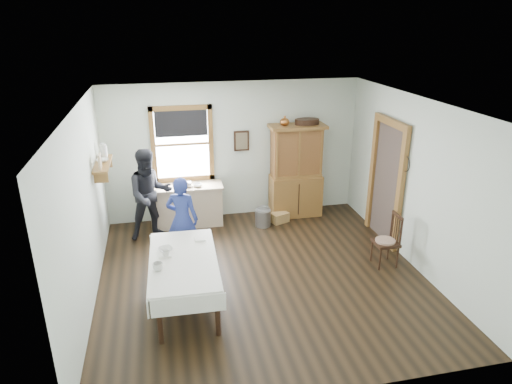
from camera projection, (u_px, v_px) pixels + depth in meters
room at (262, 196)px, 6.72m from camera, size 5.01×5.01×2.70m
window at (182, 140)px, 8.66m from camera, size 1.18×0.07×1.48m
doorway at (387, 178)px, 8.05m from camera, size 0.09×1.14×2.22m
wall_shelf at (103, 162)px, 7.57m from camera, size 0.24×1.00×0.44m
framed_picture at (242, 141)px, 8.92m from camera, size 0.30×0.04×0.40m
rug_beater at (406, 157)px, 7.34m from camera, size 0.01×0.27×0.27m
work_counter at (186, 205)px, 8.85m from camera, size 1.42×0.57×0.81m
china_hutch at (296, 171)px, 9.11m from camera, size 1.10×0.53×1.87m
dining_table at (185, 281)px, 6.39m from camera, size 1.01×1.83×0.72m
spindle_chair at (386, 240)px, 7.38m from camera, size 0.42×0.42×0.89m
pail at (263, 218)px, 8.87m from camera, size 0.38×0.38×0.33m
wicker_basket at (279, 217)px, 9.06m from camera, size 0.40×0.34×0.20m
woman_blue at (183, 222)px, 7.48m from camera, size 0.58×0.48×1.35m
figure_dark at (150, 198)px, 8.21m from camera, size 0.87×0.74×1.55m
table_cup_a at (158, 266)px, 5.97m from camera, size 0.16×0.16×0.11m
table_cup_b at (166, 254)px, 6.28m from camera, size 0.14×0.14×0.10m
table_bowl at (165, 249)px, 6.46m from camera, size 0.27×0.27×0.05m
counter_book at (182, 187)px, 8.63m from camera, size 0.19×0.23×0.02m
counter_bowl at (198, 185)px, 8.65m from camera, size 0.19×0.19×0.06m
shelf_bowl at (103, 160)px, 7.57m from camera, size 0.22×0.22×0.05m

